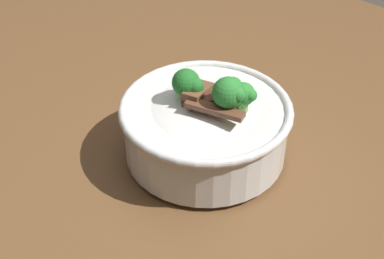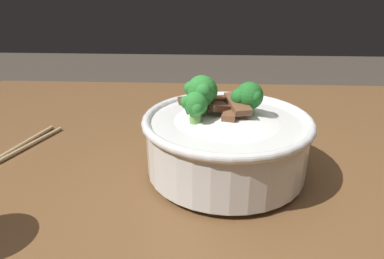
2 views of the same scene
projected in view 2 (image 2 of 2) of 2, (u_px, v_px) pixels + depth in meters
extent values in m
cube|color=brown|center=(279.00, 210.00, 0.45)|extent=(1.35, 1.05, 0.04)
cube|color=brown|center=(44.00, 222.00, 1.05)|extent=(0.08, 0.08, 0.77)
cylinder|color=white|center=(225.00, 170.00, 0.50)|extent=(0.11, 0.11, 0.01)
cylinder|color=white|center=(226.00, 145.00, 0.48)|extent=(0.22, 0.22, 0.07)
torus|color=white|center=(227.00, 120.00, 0.46)|extent=(0.23, 0.23, 0.01)
ellipsoid|color=white|center=(227.00, 134.00, 0.47)|extent=(0.20, 0.20, 0.06)
cube|color=brown|center=(232.00, 111.00, 0.46)|extent=(0.03, 0.06, 0.01)
cube|color=brown|center=(238.00, 104.00, 0.45)|extent=(0.04, 0.06, 0.02)
cube|color=#563323|center=(228.00, 107.00, 0.46)|extent=(0.06, 0.05, 0.02)
cube|color=brown|center=(206.00, 100.00, 0.47)|extent=(0.08, 0.04, 0.01)
cylinder|color=#6BA84C|center=(202.00, 110.00, 0.46)|extent=(0.02, 0.02, 0.03)
sphere|color=#2D8433|center=(202.00, 91.00, 0.45)|extent=(0.04, 0.04, 0.04)
sphere|color=#2D8433|center=(191.00, 88.00, 0.45)|extent=(0.02, 0.02, 0.02)
sphere|color=#2D8433|center=(203.00, 91.00, 0.43)|extent=(0.02, 0.02, 0.02)
cylinder|color=#6BA84C|center=(196.00, 118.00, 0.44)|extent=(0.02, 0.02, 0.02)
sphere|color=#2D8433|center=(196.00, 104.00, 0.43)|extent=(0.03, 0.03, 0.03)
sphere|color=#2D8433|center=(187.00, 102.00, 0.43)|extent=(0.02, 0.02, 0.02)
sphere|color=#2D8433|center=(197.00, 108.00, 0.42)|extent=(0.02, 0.02, 0.02)
cylinder|color=#6BA84C|center=(248.00, 111.00, 0.47)|extent=(0.02, 0.02, 0.02)
sphere|color=#237028|center=(249.00, 96.00, 0.46)|extent=(0.04, 0.04, 0.04)
sphere|color=#237028|center=(240.00, 97.00, 0.45)|extent=(0.02, 0.02, 0.02)
sphere|color=#237028|center=(255.00, 97.00, 0.45)|extent=(0.02, 0.02, 0.02)
cylinder|color=tan|center=(11.00, 155.00, 0.54)|extent=(0.08, 0.22, 0.01)
cylinder|color=tan|center=(6.00, 154.00, 0.54)|extent=(0.06, 0.22, 0.01)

